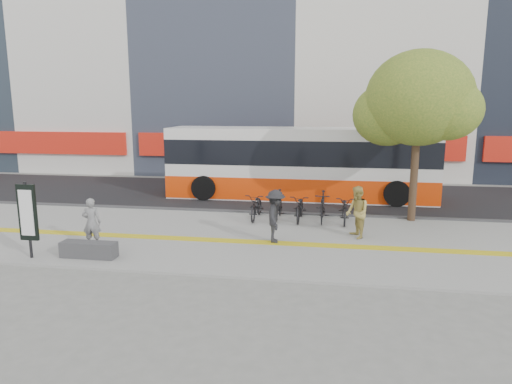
% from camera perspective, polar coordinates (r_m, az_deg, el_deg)
% --- Properties ---
extents(ground, '(120.00, 120.00, 0.00)m').
position_cam_1_polar(ground, '(14.06, -8.27, -7.35)').
color(ground, slate).
rests_on(ground, ground).
extents(sidewalk, '(40.00, 7.00, 0.08)m').
position_cam_1_polar(sidewalk, '(15.42, -6.61, -5.51)').
color(sidewalk, slate).
rests_on(sidewalk, ground).
extents(tactile_strip, '(40.00, 0.45, 0.01)m').
position_cam_1_polar(tactile_strip, '(14.95, -7.13, -5.87)').
color(tactile_strip, gold).
rests_on(tactile_strip, sidewalk).
extents(street, '(40.00, 8.00, 0.06)m').
position_cam_1_polar(street, '(22.53, -1.43, -0.27)').
color(street, black).
rests_on(street, ground).
extents(curb, '(40.00, 0.25, 0.14)m').
position_cam_1_polar(curb, '(18.69, -3.70, -2.47)').
color(curb, '#343437').
rests_on(curb, ground).
extents(bench, '(1.60, 0.45, 0.45)m').
position_cam_1_polar(bench, '(13.93, -20.15, -6.77)').
color(bench, '#343437').
rests_on(bench, sidewalk).
extents(signboard, '(0.55, 0.10, 2.20)m').
position_cam_1_polar(signboard, '(14.27, -26.64, -2.44)').
color(signboard, black).
rests_on(signboard, sidewalk).
extents(street_tree, '(4.40, 3.80, 6.31)m').
position_cam_1_polar(street_tree, '(17.81, 19.54, 10.71)').
color(street_tree, '#3A271A').
rests_on(street_tree, sidewalk).
extents(bus, '(12.25, 2.90, 3.26)m').
position_cam_1_polar(bus, '(21.45, 5.44, 3.36)').
color(bus, silver).
rests_on(bus, street).
extents(bicycle_row, '(4.02, 1.93, 1.12)m').
position_cam_1_polar(bicycle_row, '(17.17, 5.55, -1.86)').
color(bicycle_row, black).
rests_on(bicycle_row, sidewalk).
extents(seated_woman, '(0.62, 0.47, 1.52)m').
position_cam_1_polar(seated_woman, '(14.77, -19.85, -3.61)').
color(seated_woman, black).
rests_on(seated_woman, sidewalk).
extents(pedestrian_tan, '(0.88, 0.99, 1.71)m').
position_cam_1_polar(pedestrian_tan, '(15.17, 12.50, -2.49)').
color(pedestrian_tan, '#AB984B').
rests_on(pedestrian_tan, sidewalk).
extents(pedestrian_dark, '(0.74, 1.15, 1.68)m').
position_cam_1_polar(pedestrian_dark, '(14.35, 2.42, -3.04)').
color(pedestrian_dark, black).
rests_on(pedestrian_dark, sidewalk).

